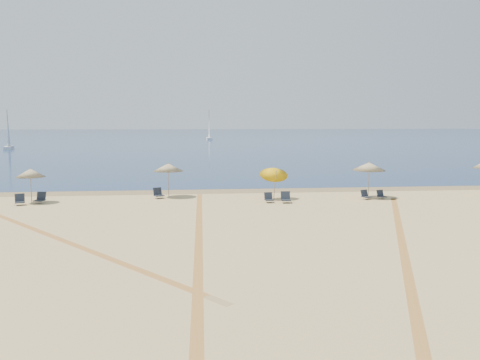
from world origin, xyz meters
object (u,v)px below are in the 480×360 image
object	(u,v)px
umbrella_2	(168,167)
chair_6	(286,198)
umbrella_1	(30,173)
chair_4	(158,194)
chair_5	(269,198)
umbrella_3	(274,171)
chair_2	(20,200)
chair_8	(381,195)
sailboat_0	(8,137)
sailboat_1	(209,131)
umbrella_4	(369,166)
chair_7	(365,195)
chair_3	(40,198)

from	to	relation	value
umbrella_2	chair_6	xyz separation A→B (m)	(7.80, -3.42, -1.80)
umbrella_1	chair_4	size ratio (longest dim) A/B	2.59
chair_4	chair_5	distance (m)	7.90
umbrella_1	chair_6	size ratio (longest dim) A/B	3.03
umbrella_1	chair_4	distance (m)	8.48
umbrella_3	chair_4	xyz separation A→B (m)	(-7.98, 1.42, -1.62)
chair_2	chair_8	bearing A→B (deg)	-17.69
chair_2	umbrella_1	bearing A→B (deg)	40.27
chair_4	sailboat_0	bearing A→B (deg)	90.63
chair_2	umbrella_2	bearing A→B (deg)	-3.14
umbrella_3	sailboat_0	size ratio (longest dim) A/B	0.33
umbrella_2	sailboat_0	distance (m)	78.58
chair_2	chair_8	size ratio (longest dim) A/B	1.22
chair_2	sailboat_1	size ratio (longest dim) A/B	0.09
umbrella_1	umbrella_4	distance (m)	22.99
chair_4	chair_6	xyz separation A→B (m)	(8.51, -2.97, 0.01)
umbrella_2	chair_7	world-z (taller)	umbrella_2
umbrella_4	chair_6	distance (m)	6.72
chair_8	chair_2	bearing A→B (deg)	166.77
umbrella_3	sailboat_0	xyz separation A→B (m)	(-41.81, 72.47, 0.46)
umbrella_4	chair_3	xyz separation A→B (m)	(-22.38, -0.01, -1.91)
umbrella_2	sailboat_1	xyz separation A→B (m)	(8.64, 124.29, 0.72)
sailboat_0	chair_8	bearing A→B (deg)	-66.58
chair_6	chair_7	world-z (taller)	chair_6
chair_3	chair_6	bearing A→B (deg)	5.87
chair_7	chair_8	size ratio (longest dim) A/B	1.11
chair_5	sailboat_0	xyz separation A→B (m)	(-41.24, 73.75, 2.12)
chair_4	umbrella_3	bearing A→B (deg)	-34.93
umbrella_1	umbrella_4	xyz separation A→B (m)	(22.98, -0.16, 0.24)
chair_4	chair_8	xyz separation A→B (m)	(15.48, -1.95, -0.05)
chair_4	chair_7	distance (m)	14.47
sailboat_1	chair_5	bearing A→B (deg)	-92.48
sailboat_1	chair_2	bearing A→B (deg)	-99.72
umbrella_3	chair_7	bearing A→B (deg)	-5.33
umbrella_1	umbrella_2	world-z (taller)	umbrella_2
umbrella_4	sailboat_0	distance (m)	87.21
umbrella_4	chair_8	world-z (taller)	umbrella_4
chair_7	umbrella_3	bearing A→B (deg)	155.17
chair_4	sailboat_1	distance (m)	125.12
umbrella_2	chair_3	size ratio (longest dim) A/B	3.02
sailboat_1	chair_8	bearing A→B (deg)	-88.84
chair_7	sailboat_0	size ratio (longest dim) A/B	0.10
umbrella_3	chair_5	xyz separation A→B (m)	(-0.57, -1.29, -1.66)
chair_7	umbrella_1	bearing A→B (deg)	158.49
umbrella_1	chair_3	xyz separation A→B (m)	(0.61, -0.17, -1.67)
umbrella_4	chair_5	bearing A→B (deg)	-169.77
umbrella_1	sailboat_0	world-z (taller)	sailboat_0
umbrella_1	chair_5	distance (m)	15.81
chair_3	chair_4	distance (m)	7.75
chair_8	sailboat_0	size ratio (longest dim) A/B	0.09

